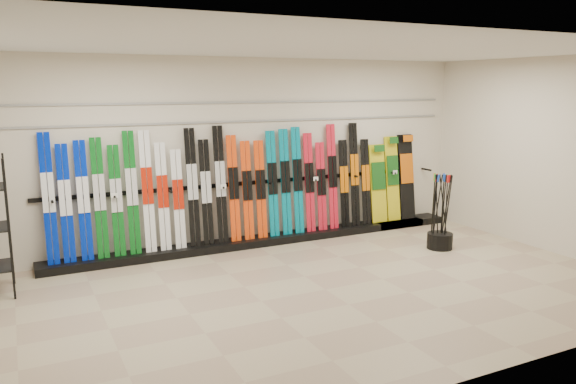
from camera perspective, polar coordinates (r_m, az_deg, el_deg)
name	(u,v)px	position (r m, az deg, el deg)	size (l,w,h in m)	color
floor	(325,289)	(7.27, 3.81, -9.85)	(8.00, 8.00, 0.00)	tan
back_wall	(249,152)	(9.12, -4.00, 4.07)	(8.00, 8.00, 0.00)	beige
right_wall	(552,156)	(9.54, 25.23, 3.36)	(5.00, 5.00, 0.00)	beige
ceiling	(328,47)	(6.82, 4.13, 14.45)	(8.00, 8.00, 0.00)	silver
ski_rack_base	(268,240)	(9.28, -2.07, -4.86)	(8.00, 0.40, 0.12)	black
skis	(226,189)	(8.86, -6.35, 0.32)	(5.37, 0.22, 1.83)	#001FB6
snowboards	(393,179)	(10.45, 10.60, 1.26)	(0.96, 0.24, 1.55)	gold
pole_bin	(440,241)	(9.29, 15.16, -4.81)	(0.40, 0.40, 0.25)	black
ski_poles	(440,211)	(9.18, 15.21, -1.87)	(0.27, 0.31, 1.18)	black
slatwall_rail_0	(249,121)	(9.05, -3.99, 7.20)	(7.60, 0.02, 0.03)	gray
slatwall_rail_1	(249,102)	(9.04, -4.02, 9.09)	(7.60, 0.02, 0.03)	gray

